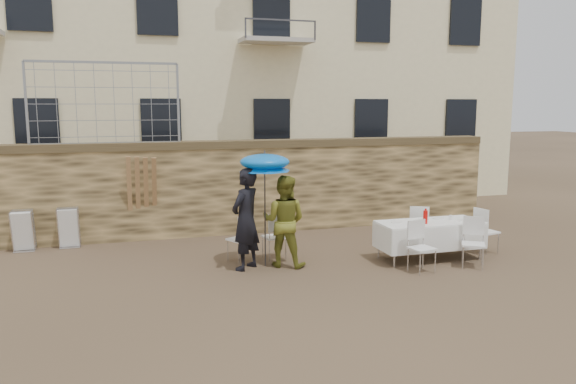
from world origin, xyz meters
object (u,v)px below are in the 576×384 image
object	(u,v)px
man_suit	(246,219)
table_chair_front_right	(473,243)
table_chair_front_left	(422,247)
table_chair_back	(418,227)
soda_bottle	(425,217)
chair_stack_left	(24,229)
banquet_table	(430,224)
woman_dress	(284,221)
couple_chair_left	(240,238)
couple_chair_right	(274,235)
table_chair_side	(486,230)
chair_stack_right	(69,227)
umbrella	(265,165)

from	to	relation	value
man_suit	table_chair_front_right	bearing A→B (deg)	122.23
table_chair_front_left	table_chair_back	bearing A→B (deg)	51.81
table_chair_front_right	table_chair_back	distance (m)	1.58
soda_bottle	table_chair_front_left	size ratio (longest dim) A/B	0.27
soda_bottle	table_chair_front_left	xyz separation A→B (m)	(-0.40, -0.60, -0.43)
soda_bottle	man_suit	bearing A→B (deg)	171.44
table_chair_back	chair_stack_left	distance (m)	8.45
table_chair_back	chair_stack_left	world-z (taller)	table_chair_back
banquet_table	woman_dress	bearing A→B (deg)	172.73
table_chair_front_left	soda_bottle	bearing A→B (deg)	45.42
couple_chair_left	couple_chair_right	size ratio (longest dim) A/B	1.00
woman_dress	banquet_table	size ratio (longest dim) A/B	0.84
table_chair_front_right	woman_dress	bearing A→B (deg)	-165.80
table_chair_side	chair_stack_right	distance (m)	8.95
man_suit	chair_stack_right	world-z (taller)	man_suit
chair_stack_right	table_chair_front_right	bearing A→B (deg)	-26.86
table_chair_front_right	table_chair_side	xyz separation A→B (m)	(0.90, 0.85, 0.00)
table_chair_front_left	chair_stack_left	world-z (taller)	table_chair_front_left
table_chair_back	table_chair_side	bearing A→B (deg)	176.38
couple_chair_right	chair_stack_right	bearing A→B (deg)	-36.96
banquet_table	table_chair_side	xyz separation A→B (m)	(1.40, 0.10, -0.25)
table_chair_front_right	chair_stack_right	size ratio (longest dim) A/B	1.04
table_chair_front_left	table_chair_back	distance (m)	1.74
couple_chair_left	banquet_table	xyz separation A→B (m)	(3.69, -0.93, 0.25)
woman_dress	umbrella	world-z (taller)	umbrella
table_chair_front_right	table_chair_back	size ratio (longest dim) A/B	1.00
couple_chair_left	table_chair_back	world-z (taller)	same
soda_bottle	table_chair_back	world-z (taller)	soda_bottle
umbrella	couple_chair_left	size ratio (longest dim) A/B	2.16
chair_stack_right	man_suit	bearing A→B (deg)	-38.78
man_suit	soda_bottle	xyz separation A→B (m)	(3.49, -0.53, -0.06)
woman_dress	couple_chair_right	bearing A→B (deg)	-54.10
man_suit	soda_bottle	bearing A→B (deg)	128.70
chair_stack_left	chair_stack_right	bearing A→B (deg)	0.00
couple_chair_right	table_chair_side	size ratio (longest dim) A/B	1.00
woman_dress	table_chair_front_right	distance (m)	3.64
chair_stack_left	table_chair_front_left	bearing A→B (deg)	-27.48
woman_dress	table_chair_back	bearing A→B (deg)	-141.59
couple_chair_right	table_chair_back	xyz separation A→B (m)	(3.19, -0.13, 0.00)
umbrella	couple_chair_right	world-z (taller)	umbrella
man_suit	banquet_table	bearing A→B (deg)	131.45
woman_dress	table_chair_side	bearing A→B (deg)	-152.92
table_chair_front_left	table_chair_side	xyz separation A→B (m)	(2.00, 0.85, 0.00)
table_chair_side	chair_stack_left	size ratio (longest dim) A/B	1.04
man_suit	couple_chair_left	size ratio (longest dim) A/B	2.01
couple_chair_left	banquet_table	bearing A→B (deg)	136.83
man_suit	table_chair_front_left	size ratio (longest dim) A/B	2.01
couple_chair_left	table_chair_front_right	xyz separation A→B (m)	(4.19, -1.68, 0.00)
umbrella	table_chair_back	xyz separation A→B (m)	(3.49, 0.32, -1.48)
soda_bottle	table_chair_back	xyz separation A→B (m)	(0.40, 0.95, -0.43)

